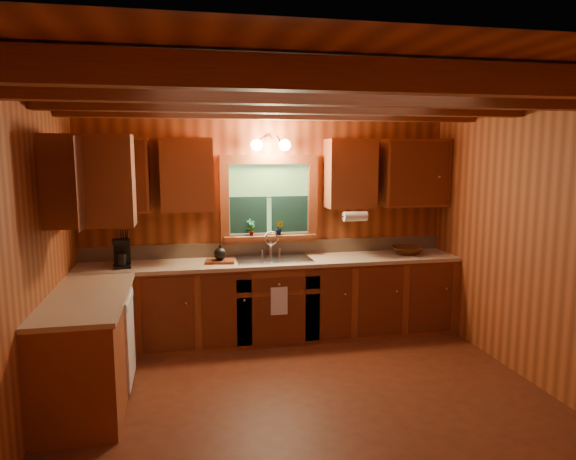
# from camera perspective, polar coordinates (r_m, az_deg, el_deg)

# --- Properties ---
(room) EXTENTS (4.20, 4.20, 4.20)m
(room) POSITION_cam_1_polar(r_m,az_deg,el_deg) (4.17, 2.23, -2.27)
(room) COLOR #542614
(room) RESTS_ON ground
(ceiling_beams) EXTENTS (4.20, 2.54, 0.18)m
(ceiling_beams) POSITION_cam_1_polar(r_m,az_deg,el_deg) (4.11, 2.32, 14.24)
(ceiling_beams) COLOR brown
(ceiling_beams) RESTS_ON room
(base_cabinets) EXTENTS (4.20, 2.22, 0.86)m
(base_cabinets) POSITION_cam_1_polar(r_m,az_deg,el_deg) (5.53, -6.11, -8.89)
(base_cabinets) COLOR brown
(base_cabinets) RESTS_ON ground
(countertop) EXTENTS (4.20, 2.24, 0.04)m
(countertop) POSITION_cam_1_polar(r_m,az_deg,el_deg) (5.42, -6.05, -4.32)
(countertop) COLOR tan
(countertop) RESTS_ON base_cabinets
(backsplash) EXTENTS (4.20, 0.02, 0.16)m
(backsplash) POSITION_cam_1_polar(r_m,az_deg,el_deg) (6.04, -2.08, -1.99)
(backsplash) COLOR tan
(backsplash) RESTS_ON room
(dishwasher_panel) EXTENTS (0.02, 0.60, 0.80)m
(dishwasher_panel) POSITION_cam_1_polar(r_m,az_deg,el_deg) (4.96, -16.92, -11.29)
(dishwasher_panel) COLOR white
(dishwasher_panel) RESTS_ON base_cabinets
(upper_cabinets) EXTENTS (4.19, 1.77, 0.78)m
(upper_cabinets) POSITION_cam_1_polar(r_m,az_deg,el_deg) (5.42, -7.24, 5.91)
(upper_cabinets) COLOR brown
(upper_cabinets) RESTS_ON room
(window) EXTENTS (1.12, 0.08, 1.00)m
(window) POSITION_cam_1_polar(r_m,az_deg,el_deg) (5.95, -2.08, 3.19)
(window) COLOR brown
(window) RESTS_ON room
(window_sill) EXTENTS (1.06, 0.14, 0.04)m
(window_sill) POSITION_cam_1_polar(r_m,az_deg,el_deg) (5.95, -1.99, -0.77)
(window_sill) COLOR brown
(window_sill) RESTS_ON room
(wall_sconce) EXTENTS (0.45, 0.21, 0.17)m
(wall_sconce) POSITION_cam_1_polar(r_m,az_deg,el_deg) (5.80, -1.91, 9.34)
(wall_sconce) COLOR black
(wall_sconce) RESTS_ON room
(paper_towel_roll) EXTENTS (0.27, 0.11, 0.11)m
(paper_towel_roll) POSITION_cam_1_polar(r_m,az_deg,el_deg) (5.86, 7.38, 1.49)
(paper_towel_roll) COLOR white
(paper_towel_roll) RESTS_ON upper_cabinets
(dish_towel) EXTENTS (0.18, 0.01, 0.30)m
(dish_towel) POSITION_cam_1_polar(r_m,az_deg,el_deg) (5.55, -0.98, -7.80)
(dish_towel) COLOR white
(dish_towel) RESTS_ON base_cabinets
(sink) EXTENTS (0.82, 0.48, 0.43)m
(sink) POSITION_cam_1_polar(r_m,az_deg,el_deg) (5.79, -1.61, -3.69)
(sink) COLOR silver
(sink) RESTS_ON countertop
(coffee_maker) EXTENTS (0.16, 0.21, 0.29)m
(coffee_maker) POSITION_cam_1_polar(r_m,az_deg,el_deg) (5.65, -17.80, -2.46)
(coffee_maker) COLOR black
(coffee_maker) RESTS_ON countertop
(utensil_crock) EXTENTS (0.13, 0.13, 0.37)m
(utensil_crock) POSITION_cam_1_polar(r_m,az_deg,el_deg) (5.76, -17.52, -2.77)
(utensil_crock) COLOR silver
(utensil_crock) RESTS_ON countertop
(cutting_board) EXTENTS (0.33, 0.26, 0.03)m
(cutting_board) POSITION_cam_1_polar(r_m,az_deg,el_deg) (5.67, -7.45, -3.42)
(cutting_board) COLOR #592613
(cutting_board) RESTS_ON countertop
(teakettle) EXTENTS (0.14, 0.14, 0.17)m
(teakettle) POSITION_cam_1_polar(r_m,az_deg,el_deg) (5.66, -7.47, -2.61)
(teakettle) COLOR black
(teakettle) RESTS_ON cutting_board
(wicker_basket) EXTENTS (0.44, 0.44, 0.09)m
(wicker_basket) POSITION_cam_1_polar(r_m,az_deg,el_deg) (6.24, 12.94, -2.20)
(wicker_basket) COLOR #48230C
(wicker_basket) RESTS_ON countertop
(potted_plant_left) EXTENTS (0.12, 0.10, 0.20)m
(potted_plant_left) POSITION_cam_1_polar(r_m,az_deg,el_deg) (5.90, -4.08, 0.29)
(potted_plant_left) COLOR #592613
(potted_plant_left) RESTS_ON window_sill
(potted_plant_right) EXTENTS (0.11, 0.11, 0.17)m
(potted_plant_right) POSITION_cam_1_polar(r_m,az_deg,el_deg) (5.94, -0.95, 0.22)
(potted_plant_right) COLOR #592613
(potted_plant_right) RESTS_ON window_sill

